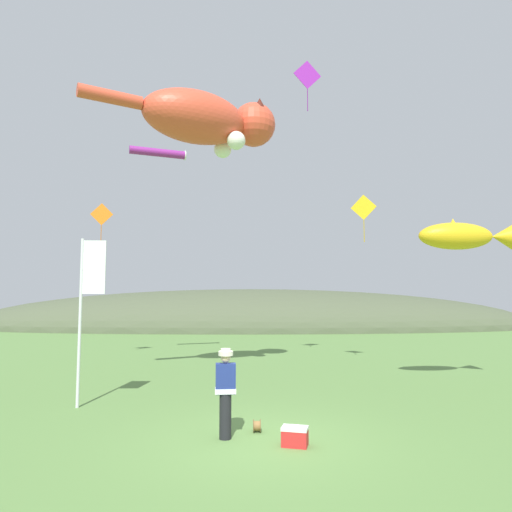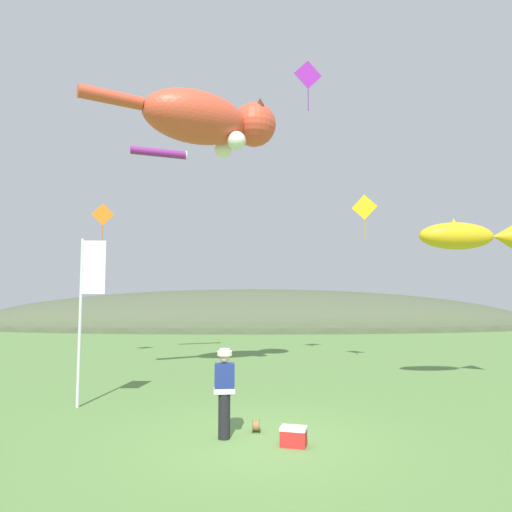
{
  "view_description": "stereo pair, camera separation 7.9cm",
  "coord_description": "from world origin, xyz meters",
  "views": [
    {
      "loc": [
        -0.2,
        -9.19,
        2.83
      ],
      "look_at": [
        0.0,
        4.0,
        4.0
      ],
      "focal_mm": 32.0,
      "sensor_mm": 36.0,
      "label": 1
    },
    {
      "loc": [
        -0.12,
        -9.19,
        2.83
      ],
      "look_at": [
        0.0,
        4.0,
        4.0
      ],
      "focal_mm": 32.0,
      "sensor_mm": 36.0,
      "label": 2
    }
  ],
  "objects": [
    {
      "name": "ground_plane",
      "position": [
        0.0,
        0.0,
        0.0
      ],
      "size": [
        120.0,
        120.0,
        0.0
      ],
      "primitive_type": "plane",
      "color": "#5B8442"
    },
    {
      "name": "distant_hill_ridge",
      "position": [
        0.0,
        32.26,
        0.0
      ],
      "size": [
        51.46,
        14.66,
        6.94
      ],
      "color": "#4C563D",
      "rests_on": "ground"
    },
    {
      "name": "festival_attendant",
      "position": [
        -0.67,
        0.17,
        0.95
      ],
      "size": [
        0.44,
        0.3,
        1.77
      ],
      "color": "black",
      "rests_on": "ground"
    },
    {
      "name": "kite_spool",
      "position": [
        -0.03,
        0.61,
        0.13
      ],
      "size": [
        0.16,
        0.26,
        0.26
      ],
      "color": "olive",
      "rests_on": "ground"
    },
    {
      "name": "picnic_cooler",
      "position": [
        0.67,
        -0.29,
        0.18
      ],
      "size": [
        0.56,
        0.44,
        0.36
      ],
      "color": "red",
      "rests_on": "ground"
    },
    {
      "name": "festival_banner_pole",
      "position": [
        -4.43,
        2.78,
        2.85
      ],
      "size": [
        0.66,
        0.08,
        4.34
      ],
      "color": "silver",
      "rests_on": "ground"
    },
    {
      "name": "kite_giant_cat",
      "position": [
        -1.61,
        6.17,
        8.92
      ],
      "size": [
        6.24,
        3.94,
        2.09
      ],
      "color": "#E04C33"
    },
    {
      "name": "kite_fish_windsock",
      "position": [
        6.7,
        5.06,
        4.74
      ],
      "size": [
        3.29,
        1.18,
        0.99
      ],
      "color": "gold"
    },
    {
      "name": "kite_tube_streamer",
      "position": [
        -4.26,
        10.79,
        9.24
      ],
      "size": [
        2.48,
        1.2,
        0.44
      ],
      "color": "#8C268C"
    },
    {
      "name": "kite_diamond_violet",
      "position": [
        2.09,
        8.1,
        11.54
      ],
      "size": [
        1.14,
        0.29,
        2.06
      ],
      "color": "purple"
    },
    {
      "name": "kite_diamond_gold",
      "position": [
        4.43,
        8.91,
        6.39
      ],
      "size": [
        0.95,
        0.44,
        1.94
      ],
      "color": "yellow"
    },
    {
      "name": "kite_diamond_orange",
      "position": [
        -6.76,
        10.93,
        6.44
      ],
      "size": [
        0.99,
        0.14,
        1.89
      ],
      "color": "orange"
    }
  ]
}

